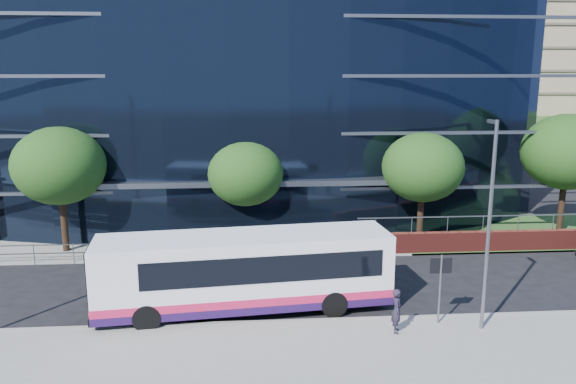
{
  "coord_description": "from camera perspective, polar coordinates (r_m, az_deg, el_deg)",
  "views": [
    {
      "loc": [
        -2.89,
        -21.62,
        9.8
      ],
      "look_at": [
        -0.72,
        8.0,
        3.45
      ],
      "focal_mm": 35.0,
      "sensor_mm": 36.0,
      "label": 1
    }
  ],
  "objects": [
    {
      "name": "yellow_line_inner",
      "position": [
        23.33,
        3.39,
        -12.78
      ],
      "size": [
        80.0,
        0.08,
        0.01
      ],
      "primitive_type": "cube",
      "color": "gold",
      "rests_on": "ground"
    },
    {
      "name": "guard_railings",
      "position": [
        30.43,
        -13.73,
        -5.45
      ],
      "size": [
        24.0,
        0.05,
        1.1
      ],
      "color": "slate",
      "rests_on": "ground"
    },
    {
      "name": "yellow_line_outer",
      "position": [
        23.19,
        3.44,
        -12.93
      ],
      "size": [
        80.0,
        0.08,
        0.01
      ],
      "primitive_type": "cube",
      "color": "gold",
      "rests_on": "ground"
    },
    {
      "name": "far_forecourt",
      "position": [
        34.19,
        -9.27,
        -4.66
      ],
      "size": [
        50.0,
        8.0,
        0.1
      ],
      "primitive_type": "cube",
      "color": "gray",
      "rests_on": "ground"
    },
    {
      "name": "ground",
      "position": [
        23.92,
        3.19,
        -12.14
      ],
      "size": [
        200.0,
        200.0,
        0.0
      ],
      "primitive_type": "plane",
      "color": "black",
      "rests_on": "ground"
    },
    {
      "name": "tree_far_b",
      "position": [
        31.62,
        -4.33,
        1.85
      ],
      "size": [
        4.29,
        4.29,
        6.05
      ],
      "color": "black",
      "rests_on": "ground"
    },
    {
      "name": "pavement_near",
      "position": [
        19.48,
        5.16,
        -17.94
      ],
      "size": [
        80.0,
        8.0,
        0.15
      ],
      "primitive_type": "cube",
      "color": "gray",
      "rests_on": "ground"
    },
    {
      "name": "tree_far_a",
      "position": [
        32.63,
        -22.22,
        2.46
      ],
      "size": [
        4.95,
        4.95,
        6.98
      ],
      "color": "black",
      "rests_on": "ground"
    },
    {
      "name": "kerb",
      "position": [
        22.98,
        3.51,
        -12.98
      ],
      "size": [
        80.0,
        0.25,
        0.16
      ],
      "primitive_type": "cube",
      "color": "gray",
      "rests_on": "ground"
    },
    {
      "name": "glass_office",
      "position": [
        42.53,
        -5.77,
        9.59
      ],
      "size": [
        44.0,
        23.1,
        16.0
      ],
      "color": "black",
      "rests_on": "ground"
    },
    {
      "name": "street_sign",
      "position": [
        22.69,
        15.24,
        -8.09
      ],
      "size": [
        0.85,
        0.09,
        2.8
      ],
      "color": "slate",
      "rests_on": "pavement_near"
    },
    {
      "name": "streetlight_east",
      "position": [
        22.05,
        19.75,
        -2.73
      ],
      "size": [
        0.15,
        0.77,
        8.0
      ],
      "color": "slate",
      "rests_on": "pavement_near"
    },
    {
      "name": "pedestrian",
      "position": [
        21.98,
        11.01,
        -11.75
      ],
      "size": [
        0.55,
        0.7,
        1.72
      ],
      "primitive_type": "imported",
      "rotation": [
        0.0,
        0.0,
        1.33
      ],
      "color": "#262030",
      "rests_on": "pavement_near"
    },
    {
      "name": "tree_far_d",
      "position": [
        37.12,
        26.49,
        3.67
      ],
      "size": [
        5.28,
        5.28,
        7.44
      ],
      "color": "black",
      "rests_on": "ground"
    },
    {
      "name": "apartment_block",
      "position": [
        86.22,
        20.15,
        12.23
      ],
      "size": [
        60.0,
        42.0,
        30.0
      ],
      "color": "#2D511E",
      "rests_on": "ground"
    },
    {
      "name": "city_bus",
      "position": [
        23.51,
        -4.15,
        -8.02
      ],
      "size": [
        12.34,
        4.06,
        3.28
      ],
      "rotation": [
        0.0,
        0.0,
        0.11
      ],
      "color": "white",
      "rests_on": "ground"
    },
    {
      "name": "tree_far_c",
      "position": [
        32.61,
        13.53,
        2.44
      ],
      "size": [
        4.62,
        4.62,
        6.51
      ],
      "color": "black",
      "rests_on": "ground"
    },
    {
      "name": "tree_dist_e",
      "position": [
        67.44,
        19.46,
        6.92
      ],
      "size": [
        4.62,
        4.62,
        6.51
      ],
      "color": "black",
      "rests_on": "ground"
    }
  ]
}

